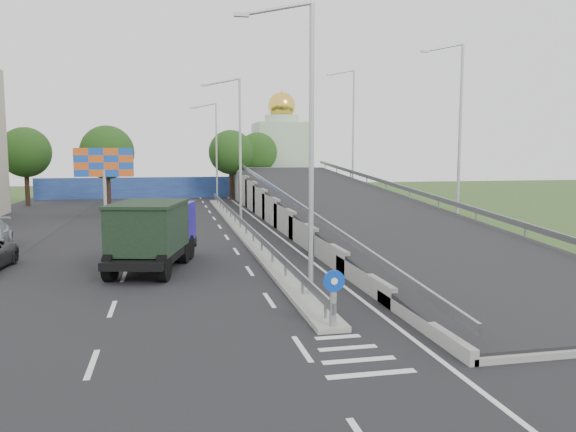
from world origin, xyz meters
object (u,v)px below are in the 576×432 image
object	(u,v)px
lamp_post_near	(306,135)
billboard	(104,167)
church	(282,151)
dump_truck	(154,231)
sign_bollard	(333,298)
lamp_post_mid	(237,143)
lamp_post_far	(215,146)

from	to	relation	value
lamp_post_near	billboard	world-z (taller)	lamp_post_near
church	dump_truck	size ratio (longest dim) A/B	1.88
lamp_post_near	dump_truck	distance (m)	9.49
sign_bollard	church	world-z (taller)	church
church	billboard	bearing A→B (deg)	-120.70
lamp_post_mid	lamp_post_far	bearing A→B (deg)	90.00
lamp_post_mid	dump_truck	distance (m)	14.97
billboard	lamp_post_near	bearing A→B (deg)	-67.51
lamp_post_near	church	distance (m)	54.90
lamp_post_mid	church	world-z (taller)	church
lamp_post_near	billboard	bearing A→B (deg)	112.49
lamp_post_mid	lamp_post_far	world-z (taller)	same
billboard	lamp_post_mid	bearing A→B (deg)	-12.38
lamp_post_far	dump_truck	world-z (taller)	lamp_post_far
sign_bollard	church	distance (m)	58.84
lamp_post_mid	billboard	bearing A→B (deg)	167.62
lamp_post_mid	lamp_post_far	xyz separation A→B (m)	(0.00, 20.00, 0.00)
lamp_post_near	church	world-z (taller)	church
lamp_post_near	sign_bollard	bearing A→B (deg)	-91.64
lamp_post_near	lamp_post_far	world-z (taller)	same
lamp_post_far	dump_truck	distance (m)	34.03
sign_bollard	church	bearing A→B (deg)	80.19
sign_bollard	dump_truck	size ratio (longest dim) A/B	0.23
lamp_post_near	church	size ratio (longest dim) A/B	0.73
sign_bollard	lamp_post_mid	bearing A→B (deg)	89.74
dump_truck	lamp_post_far	bearing A→B (deg)	94.40
lamp_post_mid	dump_truck	size ratio (longest dim) A/B	1.37
lamp_post_far	billboard	world-z (taller)	lamp_post_far
sign_bollard	church	size ratio (longest dim) A/B	0.12
lamp_post_mid	church	bearing A→B (deg)	73.78
lamp_post_mid	dump_truck	world-z (taller)	lamp_post_mid
lamp_post_near	billboard	size ratio (longest dim) A/B	1.83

